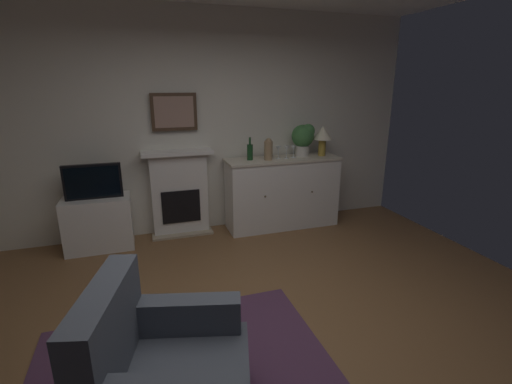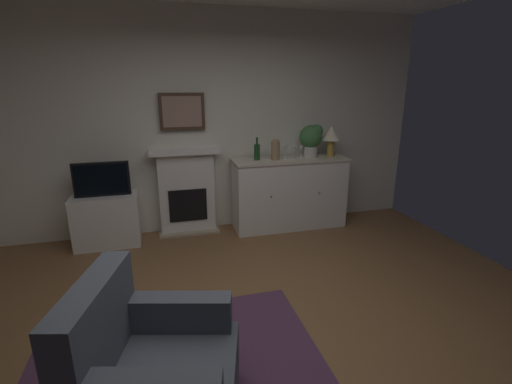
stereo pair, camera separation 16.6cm
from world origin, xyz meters
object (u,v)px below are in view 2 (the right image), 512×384
Objects in this scene: vase_decorative at (275,149)px; tv_set at (102,179)px; table_lamp at (331,135)px; potted_plant_small at (312,137)px; tv_cabinet at (107,220)px; framed_picture at (182,112)px; wine_glass_left at (286,150)px; wine_glass_right at (301,149)px; fireplace_unit at (187,192)px; wine_bottle at (257,152)px; wine_glass_center at (294,150)px; sideboard_cabinet at (289,193)px; armchair at (150,371)px.

tv_set is (-2.10, 0.04, -0.26)m from vase_decorative.
potted_plant_small is at bearing 170.10° from table_lamp.
table_lamp is at bearing -0.30° from tv_cabinet.
framed_picture is 1.24m from tv_set.
framed_picture reaches higher than wine_glass_left.
framed_picture is 1.70m from potted_plant_small.
framed_picture is 1.38m from wine_glass_left.
framed_picture reaches higher than wine_glass_right.
fireplace_unit is 2.00× the size of framed_picture.
fireplace_unit is at bearing 10.77° from tv_set.
fireplace_unit is 1.01m from framed_picture.
wine_glass_right is at bearing -2.46° from wine_bottle.
table_lamp is at bearing 1.53° from wine_glass_left.
tv_cabinet is (-2.36, 0.05, -0.76)m from wine_glass_center.
wine_glass_center is (0.48, -0.06, 0.01)m from wine_bottle.
wine_glass_left is at bearing 171.30° from wine_glass_center.
table_lamp is 1.03m from wine_bottle.
sideboard_cabinet is 3.81× the size of table_lamp.
wine_glass_center is (1.38, -0.21, 0.52)m from fireplace_unit.
vase_decorative is at bearing -167.43° from sideboard_cabinet.
wine_glass_right is 2.58m from tv_cabinet.
table_lamp is 0.65× the size of tv_set.
tv_set is at bearing -169.23° from fireplace_unit.
tv_set reaches higher than tv_cabinet.
tv_set is at bearing 178.86° from vase_decorative.
potted_plant_small reaches higher than table_lamp.
wine_bottle is at bearing -12.57° from framed_picture.
table_lamp is at bearing -5.29° from fireplace_unit.
tv_cabinet is 0.51m from tv_set.
table_lamp is 0.56m from wine_glass_center.
wine_glass_right is 0.59× the size of vase_decorative.
tv_cabinet is (-0.98, -0.16, -0.23)m from fireplace_unit.
armchair is at bearing -78.79° from tv_cabinet.
armchair is at bearing -78.69° from tv_set.
tv_set is at bearing -178.83° from potted_plant_small.
wine_glass_right is 0.22m from potted_plant_small.
sideboard_cabinet is 0.73m from wine_bottle.
table_lamp is 0.81m from vase_decorative.
wine_glass_right is at bearing 54.17° from armchair.
framed_picture is at bearing 12.01° from tv_cabinet.
tv_cabinet is at bearing 178.23° from vase_decorative.
armchair is (-1.71, -2.66, -0.69)m from wine_glass_left.
tv_cabinet is at bearing 101.21° from armchair.
armchair is at bearing -120.72° from vase_decorative.
wine_glass_right is (1.49, -0.18, 0.52)m from fireplace_unit.
potted_plant_small is at bearing 10.15° from vase_decorative.
wine_glass_center is 0.27× the size of tv_set.
tv_cabinet is at bearing -179.34° from potted_plant_small.
wine_bottle is at bearing 174.00° from wine_glass_left.
potted_plant_small is (1.66, -0.18, -0.35)m from framed_picture.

